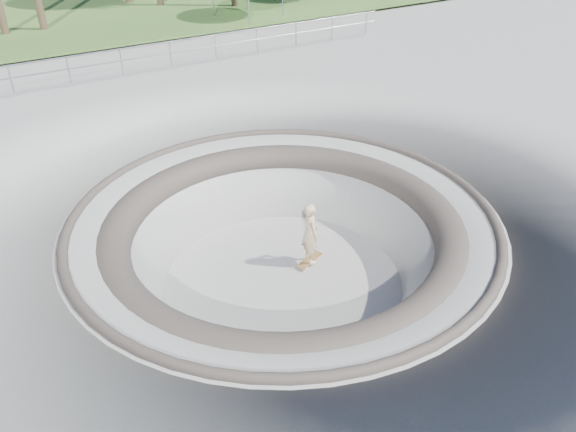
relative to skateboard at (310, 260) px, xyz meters
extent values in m
plane|color=#ABABA6|center=(-0.98, -0.25, 1.83)|extent=(180.00, 180.00, 0.00)
torus|color=#ABABA6|center=(-0.98, -0.25, -0.17)|extent=(14.00, 14.00, 4.00)
cylinder|color=#ABABA6|center=(-0.98, -0.25, -0.12)|extent=(6.60, 6.60, 0.10)
torus|color=#464038|center=(-0.98, -0.25, 1.81)|extent=(10.24, 10.24, 0.24)
torus|color=#464038|center=(-0.98, -0.25, 1.38)|extent=(8.91, 8.91, 0.81)
ellipsoid|color=brown|center=(7.02, 59.75, -6.04)|extent=(61.60, 44.00, 28.60)
cylinder|color=gray|center=(-0.98, 11.75, 3.00)|extent=(25.00, 0.05, 0.05)
cylinder|color=gray|center=(-0.98, 11.75, 2.55)|extent=(25.00, 0.05, 0.05)
cube|color=brown|center=(0.00, 0.00, 0.01)|extent=(0.93, 0.57, 0.02)
cylinder|color=#B7B7BC|center=(0.00, 0.00, -0.03)|extent=(0.11, 0.19, 0.04)
cylinder|color=#B7B7BC|center=(0.00, 0.00, -0.03)|extent=(0.11, 0.19, 0.04)
cylinder|color=white|center=(0.00, 0.00, -0.04)|extent=(0.08, 0.06, 0.07)
cylinder|color=white|center=(0.00, 0.00, -0.04)|extent=(0.08, 0.06, 0.07)
cylinder|color=white|center=(0.00, 0.00, -0.04)|extent=(0.08, 0.06, 0.07)
cylinder|color=white|center=(0.00, 0.00, -0.04)|extent=(0.08, 0.06, 0.07)
imported|color=beige|center=(0.00, 0.00, 0.88)|extent=(0.52, 0.69, 1.72)
cylinder|color=gray|center=(6.51, 16.45, 3.13)|extent=(0.06, 0.06, 2.04)
camera|label=1|loc=(-6.84, -9.95, 8.92)|focal=35.00mm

